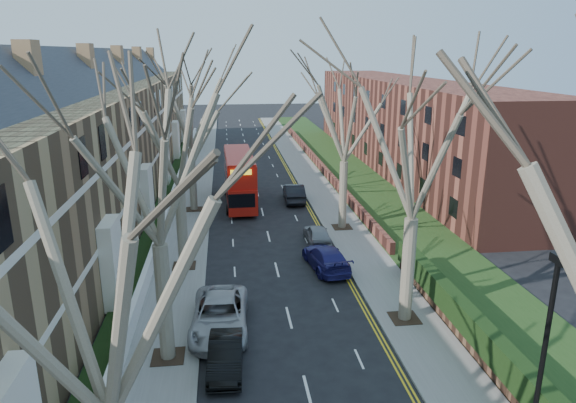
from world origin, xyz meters
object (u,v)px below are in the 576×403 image
object	(u,v)px
car_left_mid	(226,354)
car_right_near	(326,258)
lamp_post	(539,386)
double_decker_bus	(239,180)

from	to	relation	value
car_left_mid	car_right_near	bearing A→B (deg)	60.31
lamp_post	double_decker_bus	world-z (taller)	lamp_post
car_right_near	double_decker_bus	bearing A→B (deg)	-79.67
lamp_post	double_decker_bus	xyz separation A→B (m)	(-6.77, 33.45, -2.44)
double_decker_bus	lamp_post	bearing A→B (deg)	100.15
double_decker_bus	car_left_mid	world-z (taller)	double_decker_bus
lamp_post	car_right_near	xyz separation A→B (m)	(-1.95, 18.33, -3.85)
double_decker_bus	car_left_mid	distance (m)	25.00
double_decker_bus	car_right_near	world-z (taller)	double_decker_bus
double_decker_bus	car_left_mid	bearing A→B (deg)	85.44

